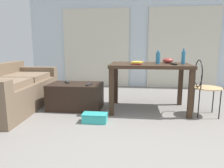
{
  "coord_description": "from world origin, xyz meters",
  "views": [
    {
      "loc": [
        -0.05,
        -1.86,
        1.04
      ],
      "look_at": [
        -0.45,
        1.45,
        0.42
      ],
      "focal_mm": 32.4,
      "sensor_mm": 36.0,
      "label": 1
    }
  ],
  "objects_px": {
    "bowl": "(168,60)",
    "book_stack": "(137,63)",
    "tv_remote_on_table": "(174,64)",
    "wire_chair": "(203,82)",
    "shoebox": "(95,118)",
    "couch": "(11,91)",
    "bottle_near": "(183,57)",
    "tv_remote_primary": "(67,82)",
    "bottle_far": "(158,58)",
    "coffee_table": "(76,96)",
    "craft_table": "(149,70)",
    "tv_remote_secondary": "(89,85)"
  },
  "relations": [
    {
      "from": "bowl",
      "to": "book_stack",
      "type": "bearing_deg",
      "value": -152.72
    },
    {
      "from": "tv_remote_on_table",
      "to": "wire_chair",
      "type": "bearing_deg",
      "value": -14.38
    },
    {
      "from": "tv_remote_on_table",
      "to": "shoebox",
      "type": "relative_size",
      "value": 0.43
    },
    {
      "from": "couch",
      "to": "book_stack",
      "type": "bearing_deg",
      "value": 2.42
    },
    {
      "from": "bottle_near",
      "to": "tv_remote_primary",
      "type": "bearing_deg",
      "value": 179.01
    },
    {
      "from": "wire_chair",
      "to": "bottle_far",
      "type": "distance_m",
      "value": 0.77
    },
    {
      "from": "bottle_near",
      "to": "bottle_far",
      "type": "distance_m",
      "value": 0.39
    },
    {
      "from": "bowl",
      "to": "tv_remote_on_table",
      "type": "relative_size",
      "value": 1.15
    },
    {
      "from": "bowl",
      "to": "shoebox",
      "type": "relative_size",
      "value": 0.49
    },
    {
      "from": "shoebox",
      "to": "bottle_near",
      "type": "bearing_deg",
      "value": 26.54
    },
    {
      "from": "wire_chair",
      "to": "couch",
      "type": "bearing_deg",
      "value": -179.38
    },
    {
      "from": "shoebox",
      "to": "bowl",
      "type": "bearing_deg",
      "value": 37.02
    },
    {
      "from": "shoebox",
      "to": "wire_chair",
      "type": "bearing_deg",
      "value": 17.58
    },
    {
      "from": "couch",
      "to": "coffee_table",
      "type": "bearing_deg",
      "value": 7.32
    },
    {
      "from": "couch",
      "to": "bottle_near",
      "type": "height_order",
      "value": "bottle_near"
    },
    {
      "from": "bottle_far",
      "to": "tv_remote_on_table",
      "type": "height_order",
      "value": "bottle_far"
    },
    {
      "from": "craft_table",
      "to": "book_stack",
      "type": "relative_size",
      "value": 4.55
    },
    {
      "from": "bowl",
      "to": "bottle_far",
      "type": "bearing_deg",
      "value": -140.57
    },
    {
      "from": "bottle_far",
      "to": "tv_remote_primary",
      "type": "distance_m",
      "value": 1.58
    },
    {
      "from": "coffee_table",
      "to": "book_stack",
      "type": "height_order",
      "value": "book_stack"
    },
    {
      "from": "couch",
      "to": "bottle_far",
      "type": "xyz_separation_m",
      "value": [
        2.43,
        0.21,
        0.56
      ]
    },
    {
      "from": "tv_remote_primary",
      "to": "tv_remote_secondary",
      "type": "xyz_separation_m",
      "value": [
        0.44,
        -0.2,
        0.0
      ]
    },
    {
      "from": "bottle_near",
      "to": "tv_remote_on_table",
      "type": "relative_size",
      "value": 1.64
    },
    {
      "from": "couch",
      "to": "bottle_far",
      "type": "relative_size",
      "value": 9.21
    },
    {
      "from": "wire_chair",
      "to": "tv_remote_primary",
      "type": "bearing_deg",
      "value": 175.28
    },
    {
      "from": "coffee_table",
      "to": "craft_table",
      "type": "xyz_separation_m",
      "value": [
        1.22,
        0.08,
        0.45
      ]
    },
    {
      "from": "bottle_far",
      "to": "shoebox",
      "type": "height_order",
      "value": "bottle_far"
    },
    {
      "from": "tv_remote_on_table",
      "to": "tv_remote_secondary",
      "type": "height_order",
      "value": "tv_remote_on_table"
    },
    {
      "from": "tv_remote_secondary",
      "to": "shoebox",
      "type": "xyz_separation_m",
      "value": [
        0.19,
        -0.48,
        -0.38
      ]
    },
    {
      "from": "bottle_far",
      "to": "tv_remote_on_table",
      "type": "xyz_separation_m",
      "value": [
        0.22,
        -0.17,
        -0.08
      ]
    },
    {
      "from": "wire_chair",
      "to": "bottle_far",
      "type": "bearing_deg",
      "value": 165.44
    },
    {
      "from": "bottle_far",
      "to": "wire_chair",
      "type": "bearing_deg",
      "value": -14.56
    },
    {
      "from": "coffee_table",
      "to": "bottle_far",
      "type": "relative_size",
      "value": 4.17
    },
    {
      "from": "coffee_table",
      "to": "tv_remote_primary",
      "type": "bearing_deg",
      "value": 156.19
    },
    {
      "from": "tv_remote_on_table",
      "to": "tv_remote_secondary",
      "type": "bearing_deg",
      "value": 166.75
    },
    {
      "from": "wire_chair",
      "to": "tv_remote_secondary",
      "type": "distance_m",
      "value": 1.75
    },
    {
      "from": "tv_remote_primary",
      "to": "craft_table",
      "type": "bearing_deg",
      "value": -31.39
    },
    {
      "from": "craft_table",
      "to": "tv_remote_secondary",
      "type": "distance_m",
      "value": 1.0
    },
    {
      "from": "couch",
      "to": "craft_table",
      "type": "distance_m",
      "value": 2.34
    },
    {
      "from": "coffee_table",
      "to": "craft_table",
      "type": "distance_m",
      "value": 1.31
    },
    {
      "from": "tv_remote_secondary",
      "to": "coffee_table",
      "type": "bearing_deg",
      "value": 171.84
    },
    {
      "from": "bowl",
      "to": "craft_table",
      "type": "bearing_deg",
      "value": -156.35
    },
    {
      "from": "craft_table",
      "to": "tv_remote_secondary",
      "type": "relative_size",
      "value": 7.99
    },
    {
      "from": "bottle_near",
      "to": "bowl",
      "type": "distance_m",
      "value": 0.28
    },
    {
      "from": "couch",
      "to": "bottle_near",
      "type": "xyz_separation_m",
      "value": [
        2.82,
        0.18,
        0.57
      ]
    },
    {
      "from": "couch",
      "to": "bottle_near",
      "type": "bearing_deg",
      "value": 3.67
    },
    {
      "from": "wire_chair",
      "to": "tv_remote_primary",
      "type": "xyz_separation_m",
      "value": [
        -2.18,
        0.18,
        -0.08
      ]
    },
    {
      "from": "bottle_near",
      "to": "bowl",
      "type": "xyz_separation_m",
      "value": [
        -0.21,
        0.17,
        -0.06
      ]
    },
    {
      "from": "bottle_far",
      "to": "shoebox",
      "type": "xyz_separation_m",
      "value": [
        -0.9,
        -0.67,
        -0.8
      ]
    },
    {
      "from": "craft_table",
      "to": "tv_remote_secondary",
      "type": "xyz_separation_m",
      "value": [
        -0.96,
        -0.2,
        -0.22
      ]
    }
  ]
}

